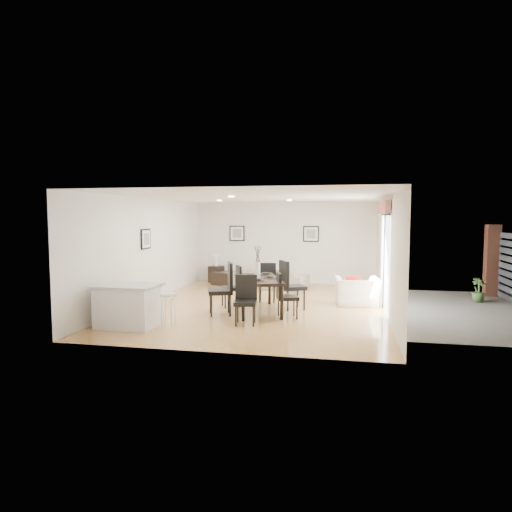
% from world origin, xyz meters
% --- Properties ---
extents(ground, '(8.00, 8.00, 0.00)m').
position_xyz_m(ground, '(0.00, 0.00, 0.00)').
color(ground, tan).
rests_on(ground, ground).
extents(wall_back, '(6.00, 0.04, 2.70)m').
position_xyz_m(wall_back, '(0.00, 4.00, 1.35)').
color(wall_back, silver).
rests_on(wall_back, ground).
extents(wall_front, '(6.00, 0.04, 2.70)m').
position_xyz_m(wall_front, '(0.00, -4.00, 1.35)').
color(wall_front, silver).
rests_on(wall_front, ground).
extents(wall_left, '(0.04, 8.00, 2.70)m').
position_xyz_m(wall_left, '(-3.00, 0.00, 1.35)').
color(wall_left, silver).
rests_on(wall_left, ground).
extents(wall_right, '(0.04, 8.00, 2.70)m').
position_xyz_m(wall_right, '(3.00, 0.00, 1.35)').
color(wall_right, silver).
rests_on(wall_right, ground).
extents(ceiling, '(6.00, 8.00, 0.02)m').
position_xyz_m(ceiling, '(0.00, 0.00, 2.70)').
color(ceiling, white).
rests_on(ceiling, wall_back).
extents(sofa, '(2.45, 1.41, 0.67)m').
position_xyz_m(sofa, '(-0.26, 2.75, 0.34)').
color(sofa, gray).
rests_on(sofa, ground).
extents(armchair, '(1.17, 1.05, 0.69)m').
position_xyz_m(armchair, '(2.34, 0.58, 0.35)').
color(armchair, beige).
rests_on(armchair, ground).
extents(courtyard_plant_b, '(0.43, 0.43, 0.62)m').
position_xyz_m(courtyard_plant_b, '(5.44, 1.61, 0.31)').
color(courtyard_plant_b, '#3E5C27').
rests_on(courtyard_plant_b, ground).
extents(dining_table, '(1.51, 2.13, 0.80)m').
position_xyz_m(dining_table, '(0.05, -0.74, 0.72)').
color(dining_table, black).
rests_on(dining_table, ground).
extents(dining_chair_wnear, '(0.68, 0.68, 1.19)m').
position_xyz_m(dining_chair_wnear, '(-0.62, -1.18, 0.66)').
color(dining_chair_wnear, black).
rests_on(dining_chair_wnear, ground).
extents(dining_chair_wfar, '(0.61, 0.61, 1.02)m').
position_xyz_m(dining_chair_wfar, '(-0.64, -0.22, 0.57)').
color(dining_chair_wfar, black).
rests_on(dining_chair_wfar, ground).
extents(dining_chair_enear, '(0.56, 0.56, 1.00)m').
position_xyz_m(dining_chair_enear, '(0.74, -1.24, 0.56)').
color(dining_chair_enear, black).
rests_on(dining_chair_enear, ground).
extents(dining_chair_efar, '(0.72, 0.72, 1.18)m').
position_xyz_m(dining_chair_efar, '(0.73, -0.31, 0.66)').
color(dining_chair_efar, black).
rests_on(dining_chair_efar, ground).
extents(dining_chair_head, '(0.51, 0.51, 1.02)m').
position_xyz_m(dining_chair_head, '(0.04, -1.93, 0.57)').
color(dining_chair_head, black).
rests_on(dining_chair_head, ground).
extents(dining_chair_foot, '(0.52, 0.52, 1.05)m').
position_xyz_m(dining_chair_foot, '(0.07, 0.45, 0.58)').
color(dining_chair_foot, black).
rests_on(dining_chair_foot, ground).
extents(vase, '(0.92, 1.44, 0.76)m').
position_xyz_m(vase, '(0.05, -0.74, 1.09)').
color(vase, white).
rests_on(vase, dining_table).
extents(coffee_table, '(1.19, 0.94, 0.42)m').
position_xyz_m(coffee_table, '(-1.67, 3.17, 0.21)').
color(coffee_table, black).
rests_on(coffee_table, ground).
extents(side_table, '(0.51, 0.51, 0.55)m').
position_xyz_m(side_table, '(-2.26, 3.69, 0.28)').
color(side_table, black).
rests_on(side_table, ground).
extents(table_lamp, '(0.20, 0.20, 0.38)m').
position_xyz_m(table_lamp, '(-2.26, 3.69, 0.80)').
color(table_lamp, white).
rests_on(table_lamp, side_table).
extents(cushion, '(0.35, 0.16, 0.34)m').
position_xyz_m(cushion, '(2.24, 0.48, 0.57)').
color(cushion, maroon).
rests_on(cushion, armchair).
extents(kitchen_island, '(1.26, 0.98, 0.86)m').
position_xyz_m(kitchen_island, '(-2.23, -2.64, 0.44)').
color(kitchen_island, white).
rests_on(kitchen_island, ground).
extents(bar_stool, '(0.32, 0.32, 0.71)m').
position_xyz_m(bar_stool, '(-1.38, -2.64, 0.61)').
color(bar_stool, silver).
rests_on(bar_stool, ground).
extents(framed_print_back_left, '(0.52, 0.04, 0.52)m').
position_xyz_m(framed_print_back_left, '(-1.60, 3.97, 1.65)').
color(framed_print_back_left, black).
rests_on(framed_print_back_left, wall_back).
extents(framed_print_back_right, '(0.52, 0.04, 0.52)m').
position_xyz_m(framed_print_back_right, '(0.90, 3.97, 1.65)').
color(framed_print_back_right, black).
rests_on(framed_print_back_right, wall_back).
extents(framed_print_left_wall, '(0.04, 0.52, 0.52)m').
position_xyz_m(framed_print_left_wall, '(-2.97, -0.20, 1.65)').
color(framed_print_left_wall, black).
rests_on(framed_print_left_wall, wall_left).
extents(sliding_door, '(0.12, 2.70, 2.57)m').
position_xyz_m(sliding_door, '(2.96, 0.30, 1.66)').
color(sliding_door, white).
rests_on(sliding_door, wall_right).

